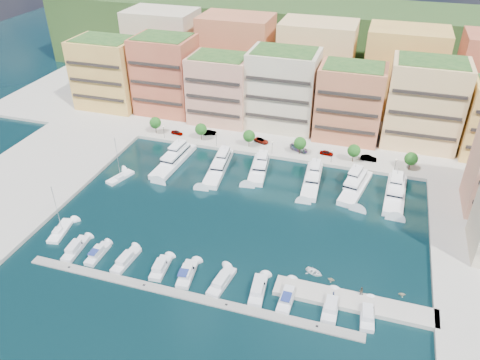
{
  "coord_description": "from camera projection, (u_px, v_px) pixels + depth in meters",
  "views": [
    {
      "loc": [
        27.9,
        -91.18,
        70.35
      ],
      "look_at": [
        -2.47,
        6.31,
        6.0
      ],
      "focal_mm": 35.0,
      "sensor_mm": 36.0,
      "label": 1
    }
  ],
  "objects": [
    {
      "name": "ground",
      "position": [
        242.0,
        214.0,
        118.18
      ],
      "size": [
        400.0,
        400.0,
        0.0
      ],
      "primitive_type": "plane",
      "color": "black",
      "rests_on": "ground"
    },
    {
      "name": "north_quay",
      "position": [
        292.0,
        117.0,
        168.26
      ],
      "size": [
        220.0,
        64.0,
        2.0
      ],
      "primitive_type": "cube",
      "color": "#9E998E",
      "rests_on": "ground"
    },
    {
      "name": "west_quay",
      "position": [
        16.0,
        191.0,
        127.32
      ],
      "size": [
        34.0,
        76.0,
        2.0
      ],
      "primitive_type": "cube",
      "color": "#9E998E",
      "rests_on": "ground"
    },
    {
      "name": "hillside",
      "position": [
        315.0,
        73.0,
        207.03
      ],
      "size": [
        240.0,
        40.0,
        58.0
      ],
      "primitive_type": "cube",
      "color": "#1E3616",
      "rests_on": "ground"
    },
    {
      "name": "south_pontoon",
      "position": [
        184.0,
        296.0,
        94.7
      ],
      "size": [
        72.0,
        2.2,
        0.35
      ],
      "primitive_type": "cube",
      "color": "gray",
      "rests_on": "ground"
    },
    {
      "name": "finger_pier",
      "position": [
        353.0,
        304.0,
        92.86
      ],
      "size": [
        32.0,
        5.0,
        2.0
      ],
      "primitive_type": "cube",
      "color": "#9E998E",
      "rests_on": "ground"
    },
    {
      "name": "apartment_0",
      "position": [
        108.0,
        73.0,
        168.07
      ],
      "size": [
        22.0,
        16.5,
        24.8
      ],
      "color": "#E8B854",
      "rests_on": "north_quay"
    },
    {
      "name": "apartment_1",
      "position": [
        166.0,
        75.0,
        163.62
      ],
      "size": [
        20.0,
        16.5,
        26.8
      ],
      "color": "#C36541",
      "rests_on": "north_quay"
    },
    {
      "name": "apartment_2",
      "position": [
        220.0,
        89.0,
        157.78
      ],
      "size": [
        20.0,
        15.5,
        22.8
      ],
      "color": "tan",
      "rests_on": "north_quay"
    },
    {
      "name": "apartment_3",
      "position": [
        283.0,
        89.0,
        153.31
      ],
      "size": [
        22.0,
        16.5,
        25.8
      ],
      "color": "beige",
      "rests_on": "north_quay"
    },
    {
      "name": "apartment_4",
      "position": [
        350.0,
        102.0,
        146.69
      ],
      "size": [
        20.0,
        15.5,
        23.8
      ],
      "color": "#CA6E4C",
      "rests_on": "north_quay"
    },
    {
      "name": "apartment_5",
      "position": [
        424.0,
        104.0,
        141.98
      ],
      "size": [
        22.0,
        16.5,
        26.8
      ],
      "color": "#EBB47C",
      "rests_on": "north_quay"
    },
    {
      "name": "backblock_0",
      "position": [
        164.0,
        50.0,
        183.26
      ],
      "size": [
        26.0,
        18.0,
        30.0
      ],
      "primitive_type": "cube",
      "color": "beige",
      "rests_on": "north_quay"
    },
    {
      "name": "backblock_1",
      "position": [
        236.0,
        57.0,
        175.71
      ],
      "size": [
        26.0,
        18.0,
        30.0
      ],
      "primitive_type": "cube",
      "color": "#CA6E4C",
      "rests_on": "north_quay"
    },
    {
      "name": "backblock_2",
      "position": [
        316.0,
        64.0,
        168.16
      ],
      "size": [
        26.0,
        18.0,
        30.0
      ],
      "primitive_type": "cube",
      "color": "#EBB47C",
      "rests_on": "north_quay"
    },
    {
      "name": "backblock_3",
      "position": [
        402.0,
        73.0,
        160.61
      ],
      "size": [
        26.0,
        18.0,
        30.0
      ],
      "primitive_type": "cube",
      "color": "#E8B854",
      "rests_on": "north_quay"
    },
    {
      "name": "tree_0",
      "position": [
        155.0,
        123.0,
        152.77
      ],
      "size": [
        3.8,
        3.8,
        5.65
      ],
      "color": "#473323",
      "rests_on": "north_quay"
    },
    {
      "name": "tree_1",
      "position": [
        201.0,
        129.0,
        148.75
      ],
      "size": [
        3.8,
        3.8,
        5.65
      ],
      "color": "#473323",
      "rests_on": "north_quay"
    },
    {
      "name": "tree_2",
      "position": [
        249.0,
        136.0,
        144.72
      ],
      "size": [
        3.8,
        3.8,
        5.65
      ],
      "color": "#473323",
      "rests_on": "north_quay"
    },
    {
      "name": "tree_3",
      "position": [
        300.0,
        143.0,
        140.7
      ],
      "size": [
        3.8,
        3.8,
        5.65
      ],
      "color": "#473323",
      "rests_on": "north_quay"
    },
    {
      "name": "tree_4",
      "position": [
        354.0,
        151.0,
        136.67
      ],
      "size": [
        3.8,
        3.8,
        5.65
      ],
      "color": "#473323",
      "rests_on": "north_quay"
    },
    {
      "name": "tree_5",
      "position": [
        411.0,
        159.0,
        132.64
      ],
      "size": [
        3.8,
        3.8,
        5.65
      ],
      "color": "#473323",
      "rests_on": "north_quay"
    },
    {
      "name": "lamppost_0",
      "position": [
        164.0,
        130.0,
        150.4
      ],
      "size": [
        0.3,
        0.3,
        4.2
      ],
      "color": "black",
      "rests_on": "north_quay"
    },
    {
      "name": "lamppost_1",
      "position": [
        216.0,
        137.0,
        145.87
      ],
      "size": [
        0.3,
        0.3,
        4.2
      ],
      "color": "black",
      "rests_on": "north_quay"
    },
    {
      "name": "lamppost_2",
      "position": [
        272.0,
        146.0,
        141.34
      ],
      "size": [
        0.3,
        0.3,
        4.2
      ],
      "color": "black",
      "rests_on": "north_quay"
    },
    {
      "name": "lamppost_3",
      "position": [
        332.0,
        154.0,
        136.81
      ],
      "size": [
        0.3,
        0.3,
        4.2
      ],
      "color": "black",
      "rests_on": "north_quay"
    },
    {
      "name": "lamppost_4",
      "position": [
        396.0,
        163.0,
        132.28
      ],
      "size": [
        0.3,
        0.3,
        4.2
      ],
      "color": "black",
      "rests_on": "north_quay"
    },
    {
      "name": "yacht_1",
      "position": [
        175.0,
        159.0,
        139.82
      ],
      "size": [
        6.28,
        21.74,
        7.3
      ],
      "color": "white",
      "rests_on": "ground"
    },
    {
      "name": "yacht_2",
      "position": [
        219.0,
        165.0,
        136.46
      ],
      "size": [
        6.41,
        21.29,
        7.3
      ],
      "color": "white",
      "rests_on": "ground"
    },
    {
      "name": "yacht_3",
      "position": [
        259.0,
        168.0,
        135.43
      ],
      "size": [
        6.35,
        16.31,
        7.3
      ],
      "color": "white",
      "rests_on": "ground"
    },
    {
      "name": "yacht_4",
      "position": [
        312.0,
        179.0,
        130.4
      ],
      "size": [
        5.37,
        19.06,
        7.3
      ],
      "color": "white",
      "rests_on": "ground"
    },
    {
      "name": "yacht_5",
      "position": [
        356.0,
        185.0,
        127.53
      ],
      "size": [
        8.05,
        19.01,
        7.3
      ],
      "color": "white",
      "rests_on": "ground"
    },
    {
      "name": "yacht_6",
      "position": [
        395.0,
        192.0,
        124.58
      ],
      "size": [
        5.8,
        19.55,
        7.3
      ],
      "color": "white",
      "rests_on": "ground"
    },
    {
      "name": "cruiser_0",
      "position": [
        75.0,
        249.0,
        106.08
      ],
      "size": [
        3.24,
        8.88,
        2.55
      ],
      "color": "silver",
      "rests_on": "ground"
    },
    {
      "name": "cruiser_1",
      "position": [
        98.0,
        254.0,
        104.61
      ],
      "size": [
        2.39,
        7.65,
        2.66
      ],
      "color": "silver",
      "rests_on": "ground"
    },
    {
      "name": "cruiser_2",
      "position": [
        126.0,
        260.0,
        102.84
      ],
      "size": [
        3.23,
        8.93,
        2.55
      ],
      "color": "silver",
      "rests_on": "ground"
    },
    {
      "name": "cruiser_3",
      "position": [
        160.0,
        268.0,
        100.76
      ],
      "size": [
        3.34,
        7.66,
        2.55
      ],
      "color": "silver",
      "rests_on": "ground"
    },
    {
      "name": "cruiser_4",
      "position": [
        187.0,
        274.0,
        99.17
      ],
      "size": [
        3.74,
        8.48,
        2.66
      ],
      "color": "silver",
      "rests_on": "ground"
    },
    {
      "name": "cruiser_5",
      "position": [
        222.0,
        282.0,
        97.23
      ],
      "size": [
        3.97,
        9.27,
        2.55
      ],
      "color": "silver",
      "rests_on": "ground"
    },
    {
      "name": "cruiser_6",
      "position": [
        258.0,
        290.0,
        95.25
      ],
      "size": [
        3.62,
        8.87,
        2.55
      ],
      "color": "silver",
      "rests_on": "ground"
    },
    {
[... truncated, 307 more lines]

